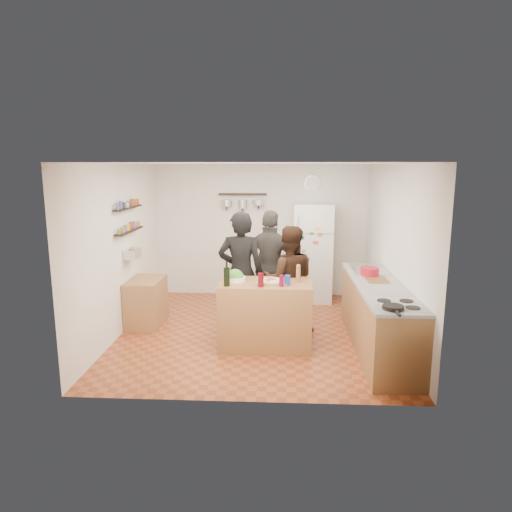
# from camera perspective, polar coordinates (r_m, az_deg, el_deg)

# --- Properties ---
(room_shell) EXTENTS (4.20, 4.20, 4.20)m
(room_shell) POSITION_cam_1_polar(r_m,az_deg,el_deg) (7.05, 0.12, 1.25)
(room_shell) COLOR brown
(room_shell) RESTS_ON ground
(prep_island) EXTENTS (1.25, 0.72, 0.91)m
(prep_island) POSITION_cam_1_polar(r_m,az_deg,el_deg) (6.35, 1.14, -7.28)
(prep_island) COLOR olive
(prep_island) RESTS_ON floor
(pizza_board) EXTENTS (0.42, 0.34, 0.02)m
(pizza_board) POSITION_cam_1_polar(r_m,az_deg,el_deg) (6.20, 1.89, -3.27)
(pizza_board) COLOR brown
(pizza_board) RESTS_ON prep_island
(pizza) EXTENTS (0.34, 0.34, 0.02)m
(pizza) POSITION_cam_1_polar(r_m,az_deg,el_deg) (6.19, 1.90, -3.10)
(pizza) COLOR #D0B189
(pizza) RESTS_ON pizza_board
(salad_bowl) EXTENTS (0.30, 0.30, 0.06)m
(salad_bowl) POSITION_cam_1_polar(r_m,az_deg,el_deg) (6.29, -2.66, -2.87)
(salad_bowl) COLOR white
(salad_bowl) RESTS_ON prep_island
(wine_bottle) EXTENTS (0.08, 0.08, 0.24)m
(wine_bottle) POSITION_cam_1_polar(r_m,az_deg,el_deg) (6.01, -3.68, -2.62)
(wine_bottle) COLOR black
(wine_bottle) RESTS_ON prep_island
(wine_glass_near) EXTENTS (0.08, 0.08, 0.18)m
(wine_glass_near) POSITION_cam_1_polar(r_m,az_deg,el_deg) (5.97, 0.61, -3.01)
(wine_glass_near) COLOR #50060E
(wine_glass_near) RESTS_ON prep_island
(wine_glass_far) EXTENTS (0.06, 0.06, 0.15)m
(wine_glass_far) POSITION_cam_1_polar(r_m,az_deg,el_deg) (6.00, 3.20, -3.11)
(wine_glass_far) COLOR maroon
(wine_glass_far) RESTS_ON prep_island
(pepper_mill) EXTENTS (0.06, 0.06, 0.20)m
(pepper_mill) POSITION_cam_1_polar(r_m,az_deg,el_deg) (6.25, 5.31, -2.36)
(pepper_mill) COLOR #8C5F3A
(pepper_mill) RESTS_ON prep_island
(salt_canister) EXTENTS (0.08, 0.08, 0.13)m
(salt_canister) POSITION_cam_1_polar(r_m,az_deg,el_deg) (6.09, 3.95, -3.02)
(salt_canister) COLOR navy
(salt_canister) RESTS_ON prep_island
(person_left) EXTENTS (0.67, 0.44, 1.84)m
(person_left) POSITION_cam_1_polar(r_m,az_deg,el_deg) (6.71, -1.91, -2.15)
(person_left) COLOR black
(person_left) RESTS_ON floor
(person_center) EXTENTS (0.81, 0.64, 1.62)m
(person_center) POSITION_cam_1_polar(r_m,az_deg,el_deg) (6.74, 4.11, -3.06)
(person_center) COLOR black
(person_center) RESTS_ON floor
(person_back) EXTENTS (1.12, 0.65, 1.80)m
(person_back) POSITION_cam_1_polar(r_m,az_deg,el_deg) (7.21, 1.88, -1.39)
(person_back) COLOR #2F2D2A
(person_back) RESTS_ON floor
(counter_run) EXTENTS (0.63, 2.63, 0.90)m
(counter_run) POSITION_cam_1_polar(r_m,az_deg,el_deg) (6.47, 15.03, -7.36)
(counter_run) COLOR #9E7042
(counter_run) RESTS_ON floor
(stove_top) EXTENTS (0.60, 0.62, 0.02)m
(stove_top) POSITION_cam_1_polar(r_m,az_deg,el_deg) (5.45, 17.32, -5.90)
(stove_top) COLOR white
(stove_top) RESTS_ON counter_run
(skillet) EXTENTS (0.23, 0.23, 0.05)m
(skillet) POSITION_cam_1_polar(r_m,az_deg,el_deg) (5.24, 16.77, -6.17)
(skillet) COLOR black
(skillet) RESTS_ON stove_top
(sink) EXTENTS (0.50, 0.80, 0.03)m
(sink) POSITION_cam_1_polar(r_m,az_deg,el_deg) (7.15, 13.83, -1.68)
(sink) COLOR silver
(sink) RESTS_ON counter_run
(cutting_board) EXTENTS (0.30, 0.40, 0.02)m
(cutting_board) POSITION_cam_1_polar(r_m,az_deg,el_deg) (6.50, 14.93, -3.05)
(cutting_board) COLOR #926035
(cutting_board) RESTS_ON counter_run
(red_bowl) EXTENTS (0.26, 0.26, 0.11)m
(red_bowl) POSITION_cam_1_polar(r_m,az_deg,el_deg) (6.77, 14.01, -1.87)
(red_bowl) COLOR #A51224
(red_bowl) RESTS_ON counter_run
(fridge) EXTENTS (0.70, 0.68, 1.80)m
(fridge) POSITION_cam_1_polar(r_m,az_deg,el_deg) (8.47, 7.02, 0.43)
(fridge) COLOR white
(fridge) RESTS_ON floor
(wall_clock) EXTENTS (0.30, 0.03, 0.30)m
(wall_clock) POSITION_cam_1_polar(r_m,az_deg,el_deg) (8.66, 7.07, 8.99)
(wall_clock) COLOR silver
(wall_clock) RESTS_ON back_wall
(spice_shelf_lower) EXTENTS (0.12, 1.00, 0.02)m
(spice_shelf_lower) POSITION_cam_1_polar(r_m,az_deg,el_deg) (7.19, -15.54, 3.05)
(spice_shelf_lower) COLOR black
(spice_shelf_lower) RESTS_ON left_wall
(spice_shelf_upper) EXTENTS (0.12, 1.00, 0.02)m
(spice_shelf_upper) POSITION_cam_1_polar(r_m,az_deg,el_deg) (7.15, -15.68, 5.83)
(spice_shelf_upper) COLOR black
(spice_shelf_upper) RESTS_ON left_wall
(produce_basket) EXTENTS (0.18, 0.35, 0.14)m
(produce_basket) POSITION_cam_1_polar(r_m,az_deg,el_deg) (7.23, -15.17, 0.30)
(produce_basket) COLOR silver
(produce_basket) RESTS_ON left_wall
(side_table) EXTENTS (0.50, 0.80, 0.73)m
(side_table) POSITION_cam_1_polar(r_m,az_deg,el_deg) (7.42, -13.55, -5.60)
(side_table) COLOR #AA7B47
(side_table) RESTS_ON floor
(pot_rack) EXTENTS (0.90, 0.04, 0.04)m
(pot_rack) POSITION_cam_1_polar(r_m,az_deg,el_deg) (8.59, -1.69, 7.72)
(pot_rack) COLOR black
(pot_rack) RESTS_ON back_wall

